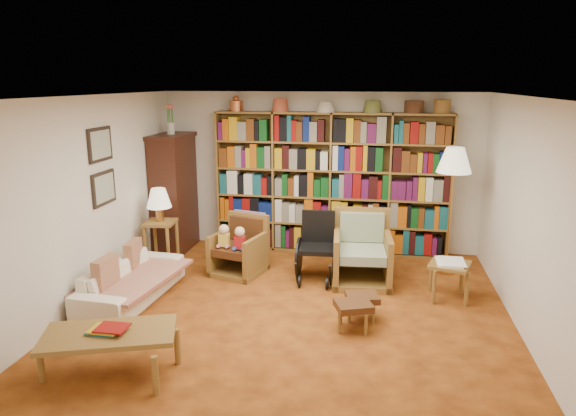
% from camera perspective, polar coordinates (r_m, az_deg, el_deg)
% --- Properties ---
extents(floor, '(5.00, 5.00, 0.00)m').
position_cam_1_polar(floor, '(6.20, 0.66, -11.47)').
color(floor, '#A45419').
rests_on(floor, ground).
extents(ceiling, '(5.00, 5.00, 0.00)m').
position_cam_1_polar(ceiling, '(5.60, 0.73, 12.29)').
color(ceiling, white).
rests_on(ceiling, wall_back).
extents(wall_back, '(5.00, 0.00, 5.00)m').
position_cam_1_polar(wall_back, '(8.20, 3.50, 4.02)').
color(wall_back, silver).
rests_on(wall_back, floor).
extents(wall_front, '(5.00, 0.00, 5.00)m').
position_cam_1_polar(wall_front, '(3.46, -6.06, -10.27)').
color(wall_front, silver).
rests_on(wall_front, floor).
extents(wall_left, '(0.00, 5.00, 5.00)m').
position_cam_1_polar(wall_left, '(6.64, -21.13, 0.72)').
color(wall_left, silver).
rests_on(wall_left, floor).
extents(wall_right, '(0.00, 5.00, 5.00)m').
position_cam_1_polar(wall_right, '(5.93, 25.30, -1.20)').
color(wall_right, silver).
rests_on(wall_right, floor).
extents(bookshelf, '(3.60, 0.30, 2.42)m').
position_cam_1_polar(bookshelf, '(8.03, 4.77, 3.21)').
color(bookshelf, olive).
rests_on(bookshelf, floor).
extents(curio_cabinet, '(0.50, 0.95, 2.40)m').
position_cam_1_polar(curio_cabinet, '(8.34, -12.53, 1.80)').
color(curio_cabinet, '#3E1A11').
rests_on(curio_cabinet, floor).
extents(framed_pictures, '(0.03, 0.52, 0.97)m').
position_cam_1_polar(framed_pictures, '(6.81, -19.97, 4.36)').
color(framed_pictures, black).
rests_on(framed_pictures, wall_left).
extents(sofa, '(1.72, 0.76, 0.49)m').
position_cam_1_polar(sofa, '(6.72, -17.01, -7.76)').
color(sofa, white).
rests_on(sofa, floor).
extents(sofa_throw, '(1.00, 1.62, 0.04)m').
position_cam_1_polar(sofa_throw, '(6.68, -16.65, -7.37)').
color(sofa_throw, beige).
rests_on(sofa_throw, sofa).
extents(cushion_left, '(0.16, 0.39, 0.38)m').
position_cam_1_polar(cushion_left, '(7.00, -16.80, -5.09)').
color(cushion_left, maroon).
rests_on(cushion_left, sofa).
extents(cushion_right, '(0.15, 0.40, 0.39)m').
position_cam_1_polar(cushion_right, '(6.42, -19.58, -7.04)').
color(cushion_right, maroon).
rests_on(cushion_right, sofa).
extents(side_table_lamp, '(0.45, 0.45, 0.69)m').
position_cam_1_polar(side_table_lamp, '(7.67, -13.94, -2.78)').
color(side_table_lamp, olive).
rests_on(side_table_lamp, floor).
extents(table_lamp, '(0.35, 0.35, 0.48)m').
position_cam_1_polar(table_lamp, '(7.54, -14.16, 0.96)').
color(table_lamp, '#B77F3A').
rests_on(table_lamp, side_table_lamp).
extents(armchair_leather, '(0.83, 0.84, 0.83)m').
position_cam_1_polar(armchair_leather, '(7.35, -5.36, -4.50)').
color(armchair_leather, olive).
rests_on(armchair_leather, floor).
extents(armchair_sage, '(0.83, 0.85, 0.96)m').
position_cam_1_polar(armchair_sage, '(7.07, 8.24, -5.13)').
color(armchair_sage, olive).
rests_on(armchair_sage, floor).
extents(wheelchair, '(0.53, 0.75, 0.93)m').
position_cam_1_polar(wheelchair, '(7.06, 3.23, -4.55)').
color(wheelchair, black).
rests_on(wheelchair, floor).
extents(floor_lamp, '(0.47, 0.47, 1.79)m').
position_cam_1_polar(floor_lamp, '(7.37, 17.97, 4.53)').
color(floor_lamp, '#B77F3A').
rests_on(floor_lamp, floor).
extents(side_table_papers, '(0.58, 0.58, 0.50)m').
position_cam_1_polar(side_table_papers, '(6.70, 17.48, -6.48)').
color(side_table_papers, olive).
rests_on(side_table_papers, floor).
extents(footstool_a, '(0.42, 0.38, 0.30)m').
position_cam_1_polar(footstool_a, '(5.99, 8.25, -9.98)').
color(footstool_a, '#4C2614').
rests_on(footstool_a, floor).
extents(footstool_b, '(0.47, 0.43, 0.32)m').
position_cam_1_polar(footstool_b, '(5.73, 7.28, -10.91)').
color(footstool_b, '#4C2614').
rests_on(footstool_b, floor).
extents(coffee_table, '(1.32, 0.95, 0.47)m').
position_cam_1_polar(coffee_table, '(5.15, -19.23, -13.34)').
color(coffee_table, olive).
rests_on(coffee_table, floor).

